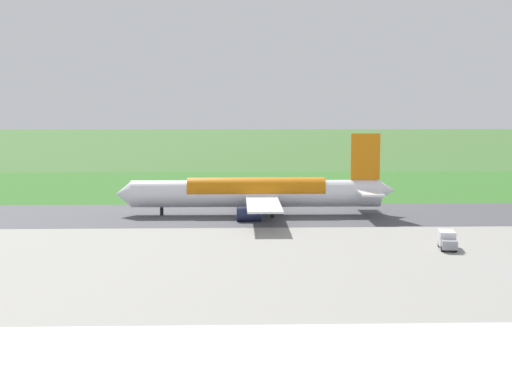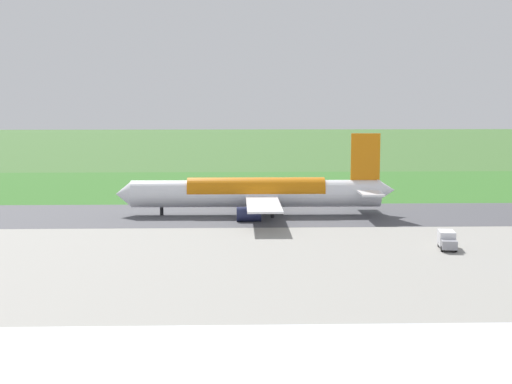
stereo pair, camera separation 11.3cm
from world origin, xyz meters
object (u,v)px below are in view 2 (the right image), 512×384
(airliner_main, at_px, (258,193))
(no_stopping_sign, at_px, (161,184))
(service_truck_baggage, at_px, (447,240))
(traffic_cone_orange, at_px, (144,189))

(airliner_main, distance_m, no_stopping_sign, 46.78)
(service_truck_baggage, relative_size, no_stopping_sign, 2.64)
(airliner_main, bearing_deg, service_truck_baggage, 128.84)
(airliner_main, height_order, traffic_cone_orange, airliner_main)
(service_truck_baggage, distance_m, traffic_cone_orange, 92.53)
(no_stopping_sign, bearing_deg, traffic_cone_orange, -5.43)
(no_stopping_sign, bearing_deg, airliner_main, 118.90)
(no_stopping_sign, height_order, traffic_cone_orange, no_stopping_sign)
(airliner_main, bearing_deg, no_stopping_sign, -61.10)
(traffic_cone_orange, bearing_deg, no_stopping_sign, 174.57)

